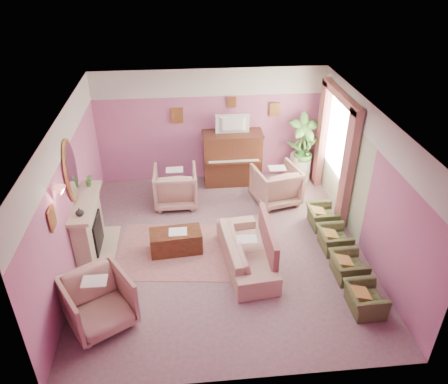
{
  "coord_description": "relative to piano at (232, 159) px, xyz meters",
  "views": [
    {
      "loc": [
        -0.65,
        -6.91,
        5.45
      ],
      "look_at": [
        0.07,
        0.4,
        1.07
      ],
      "focal_mm": 35.0,
      "sensor_mm": 36.0,
      "label": 1
    }
  ],
  "objects": [
    {
      "name": "hearth",
      "position": [
        -2.89,
        -2.48,
        -0.64
      ],
      "size": [
        0.55,
        1.5,
        0.02
      ],
      "primitive_type": "cube",
      "color": "tan",
      "rests_on": "floor"
    },
    {
      "name": "fireplace_surround",
      "position": [
        -3.09,
        -2.48,
        -0.1
      ],
      "size": [
        0.3,
        1.4,
        1.1
      ],
      "primitive_type": "cube",
      "color": "tan",
      "rests_on": "floor"
    },
    {
      "name": "mirror_frame",
      "position": [
        -3.2,
        -2.48,
        1.15
      ],
      "size": [
        0.04,
        0.72,
        1.2
      ],
      "primitive_type": "ellipsoid",
      "color": "#B98542",
      "rests_on": "wall_left"
    },
    {
      "name": "picture_rail_band",
      "position": [
        -0.5,
        0.31,
        1.82
      ],
      "size": [
        5.5,
        0.01,
        0.65
      ],
      "primitive_type": "cube",
      "color": "silver",
      "rests_on": "wall_back"
    },
    {
      "name": "mantel_vase",
      "position": [
        -3.05,
        -2.98,
        0.58
      ],
      "size": [
        0.16,
        0.16,
        0.16
      ],
      "primitive_type": "imported",
      "color": "silver",
      "rests_on": "mantel_shelf"
    },
    {
      "name": "fireplace_inset",
      "position": [
        -2.99,
        -2.48,
        -0.25
      ],
      "size": [
        0.18,
        0.72,
        0.68
      ],
      "primitive_type": "cube",
      "color": "black",
      "rests_on": "floor"
    },
    {
      "name": "floor",
      "position": [
        -0.5,
        -2.68,
        -0.65
      ],
      "size": [
        5.5,
        6.0,
        0.01
      ],
      "primitive_type": "cube",
      "color": "#7D5D66",
      "rests_on": "ground"
    },
    {
      "name": "wall_back",
      "position": [
        -0.5,
        0.32,
        0.75
      ],
      "size": [
        5.5,
        0.02,
        2.8
      ],
      "primitive_type": "cube",
      "color": "#8D5284",
      "rests_on": "floor"
    },
    {
      "name": "piano",
      "position": [
        0.0,
        0.0,
        0.0
      ],
      "size": [
        1.4,
        0.6,
        1.3
      ],
      "primitive_type": "cube",
      "color": "#492516",
      "rests_on": "floor"
    },
    {
      "name": "sconce_shade",
      "position": [
        -3.12,
        -3.53,
        1.33
      ],
      "size": [
        0.2,
        0.2,
        0.16
      ],
      "primitive_type": "cone",
      "color": "#FF8A7D",
      "rests_on": "wall_left"
    },
    {
      "name": "side_plant_small",
      "position": [
        1.84,
        -0.14,
        0.19
      ],
      "size": [
        0.16,
        0.16,
        0.28
      ],
      "primitive_type": "imported",
      "color": "#428033",
      "rests_on": "side_table"
    },
    {
      "name": "mirror_glass",
      "position": [
        -3.17,
        -2.48,
        1.15
      ],
      "size": [
        0.01,
        0.6,
        1.06
      ],
      "primitive_type": "ellipsoid",
      "color": "silver",
      "rests_on": "wall_left"
    },
    {
      "name": "print_back_left",
      "position": [
        -1.3,
        0.28,
        1.07
      ],
      "size": [
        0.3,
        0.03,
        0.38
      ],
      "primitive_type": "cube",
      "color": "#B98542",
      "rests_on": "wall_back"
    },
    {
      "name": "mantel_plant",
      "position": [
        -3.05,
        -1.93,
        0.64
      ],
      "size": [
        0.16,
        0.16,
        0.28
      ],
      "primitive_type": "imported",
      "color": "#428033",
      "rests_on": "mantel_shelf"
    },
    {
      "name": "wall_left",
      "position": [
        -3.25,
        -2.68,
        0.75
      ],
      "size": [
        0.02,
        6.0,
        2.8
      ],
      "primitive_type": "cube",
      "color": "#8D5284",
      "rests_on": "floor"
    },
    {
      "name": "window_blind",
      "position": [
        2.2,
        -1.13,
        1.05
      ],
      "size": [
        0.03,
        1.4,
        1.8
      ],
      "primitive_type": "cube",
      "color": "beige",
      "rests_on": "wall_right"
    },
    {
      "name": "area_rug",
      "position": [
        -1.32,
        -2.69,
        -0.64
      ],
      "size": [
        2.68,
        2.06,
        0.01
      ],
      "primitive_type": "cube",
      "rotation": [
        0.0,
        0.0,
        -0.11
      ],
      "color": "#9D6262",
      "rests_on": "floor"
    },
    {
      "name": "sofa_throw",
      "position": [
        0.3,
        -3.19,
        -0.05
      ],
      "size": [
        0.1,
        1.52,
        0.56
      ],
      "primitive_type": "cube",
      "color": "#915051",
      "rests_on": "sofa"
    },
    {
      "name": "piano_top",
      "position": [
        0.0,
        0.0,
        0.66
      ],
      "size": [
        1.45,
        0.65,
        0.04
      ],
      "primitive_type": "cube",
      "color": "#492516",
      "rests_on": "piano"
    },
    {
      "name": "palm_plant",
      "position": [
        1.71,
        -0.12,
        0.41
      ],
      "size": [
        0.76,
        0.76,
        1.44
      ],
      "primitive_type": "imported",
      "color": "#428033",
      "rests_on": "palm_pot"
    },
    {
      "name": "wall_front",
      "position": [
        -0.5,
        -5.68,
        0.75
      ],
      "size": [
        5.5,
        0.02,
        2.8
      ],
      "primitive_type": "cube",
      "color": "#8D5284",
      "rests_on": "floor"
    },
    {
      "name": "olive_chair_d",
      "position": [
        1.69,
        -2.09,
        -0.36
      ],
      "size": [
        0.48,
        0.68,
        0.59
      ],
      "primitive_type": "imported",
      "color": "#4D562E",
      "rests_on": "floor"
    },
    {
      "name": "print_back_right",
      "position": [
        1.05,
        0.28,
        1.13
      ],
      "size": [
        0.26,
        0.03,
        0.34
      ],
      "primitive_type": "cube",
      "color": "#B98542",
      "rests_on": "wall_back"
    },
    {
      "name": "sofa",
      "position": [
        -0.1,
        -3.19,
        -0.25
      ],
      "size": [
        0.67,
        2.0,
        0.81
      ],
      "primitive_type": "imported",
      "color": "tan",
      "rests_on": "floor"
    },
    {
      "name": "ceiling",
      "position": [
        -0.5,
        -2.68,
        2.15
      ],
      "size": [
        5.5,
        6.0,
        0.01
      ],
      "primitive_type": "cube",
      "color": "silver",
      "rests_on": "wall_back"
    },
    {
      "name": "print_left_wall",
      "position": [
        -3.21,
        -3.88,
        1.07
      ],
      "size": [
        0.03,
        0.28,
        0.36
      ],
      "primitive_type": "cube",
      "color": "#B98542",
      "rests_on": "wall_left"
    },
    {
      "name": "olive_chair_b",
      "position": [
        1.69,
        -3.73,
        -0.36
      ],
      "size": [
        0.48,
        0.68,
        0.59
      ],
      "primitive_type": "imported",
      "color": "#4D562E",
      "rests_on": "floor"
    },
    {
      "name": "olive_chair_c",
      "position": [
        1.69,
        -2.91,
        -0.36
      ],
      "size": [
        0.48,
        0.68,
        0.59
      ],
      "primitive_type": "imported",
      "color": "#4D562E",
      "rests_on": "floor"
    },
    {
      "name": "floral_armchair_front",
      "position": [
        -2.62,
        -4.41,
        -0.15
      ],
      "size": [
        0.95,
        0.95,
        0.99
      ],
      "primitive_type": "imported",
      "color": "tan",
      "rests_on": "floor"
    },
    {
      "name": "print_back_mid",
      "position": [
        0.0,
        0.28,
        1.35
      ],
      "size": [
        0.22,
        0.03,
        0.26
      ],
      "primitive_type": "cube",
      "color": "#B98542",
      "rests_on": "wall_back"
    },
    {
      "name": "floral_armchair_right",
      "position": [
        0.9,
        -1.03,
        -0.15
      ],
      "size": [
        0.95,
        0.95,
        0.99
      ],
      "primitive_type": "imported",
      "color": "tan",
      "rests_on": "floor"
    },
    {
      "name": "television",
      "position": [
        0.0,
        -0.05,
        0.95
      ],
      "size": [
        0.8,
        0.12,
        0.48
      ],
      "primitive_type": "imported",
      "color": "black",
      "rests_on": "piano"
    },
    {
      "name": "piano_keyshelf",
      "position": [
        -0.0,
        -0.35,
        0.07
      ],
      "size": [
        1.3,
        0.12,
        0.06
      ],
      "primitive_type": "cube",
      "color": "#492516",
      "rests_on": "piano"
    },
    {
      "name": "fire_ember",
      "position": [
        -2.95,
        -2.48,
        -0.43
      ],
      "size": [
        0.06,
        0.54,
        0.1
      ],
      "primitive_type": "cube",
      "color": "#FF6A37",
      "rests_on": "floor"
    },
    {
      "name": "stripe_panel",
      "position": [
        2.23,
        -1.38,
        0.42
      ],
      "size": [
        0.01,
        3.0,
        2.15
      ],
      "primitive_type": "cube",
      "color": "#B2C39C",
      "rests_on": "wall_right"
    },
    {
      "name": "curtain_left",
      "position": [
        2.12,
        -2.05,
        0.65
      ],
      "size": [
        0.16,
        0.34,
        2.6
      ],
      "primitive_type": "cube",
      "color": "#915051",
      "rests_on": "floor"
    },
    {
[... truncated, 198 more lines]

